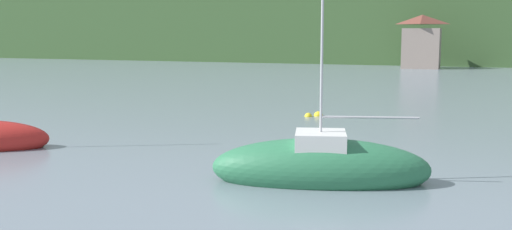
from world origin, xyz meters
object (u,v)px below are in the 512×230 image
Objects in this scene: shore_building_west at (422,42)px; mooring_buoy_far at (318,116)px; mooring_buoy_mid at (308,117)px; sailboat_mid_6 at (320,167)px.

mooring_buoy_far is at bearing -91.14° from shore_building_west.
shore_building_west reaches higher than mooring_buoy_far.
mooring_buoy_far is (0.52, 0.53, 0.00)m from mooring_buoy_mid.
shore_building_west is at bearing 88.86° from mooring_buoy_far.
sailboat_mid_6 is 17.26m from mooring_buoy_far.
shore_building_west reaches higher than mooring_buoy_mid.
sailboat_mid_6 is at bearing -72.85° from mooring_buoy_mid.
shore_building_west is 0.63× the size of sailboat_mid_6.
mooring_buoy_mid is 0.82× the size of mooring_buoy_far.
mooring_buoy_mid is (-4.98, 16.14, -0.55)m from sailboat_mid_6.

